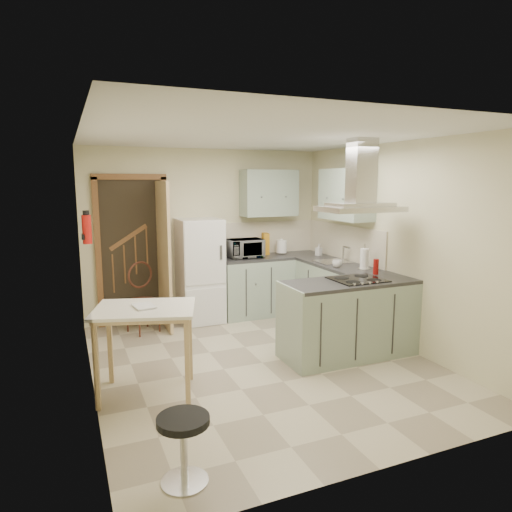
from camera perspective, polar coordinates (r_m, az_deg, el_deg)
name	(u,v)px	position (r m, az deg, el deg)	size (l,w,h in m)	color
floor	(262,363)	(5.30, 0.79, -13.20)	(4.20, 4.20, 0.00)	#BBB091
ceiling	(263,136)	(4.92, 0.85, 14.83)	(4.20, 4.20, 0.00)	silver
back_wall	(207,234)	(6.91, -6.19, 2.80)	(3.60, 3.60, 0.00)	beige
left_wall	(87,266)	(4.55, -20.43, -1.12)	(4.20, 4.20, 0.00)	beige
right_wall	(395,245)	(5.90, 17.04, 1.34)	(4.20, 4.20, 0.00)	beige
doorway	(133,251)	(6.68, -15.16, 0.58)	(1.10, 0.12, 2.10)	brown
fridge	(200,271)	(6.65, -7.02, -1.83)	(0.60, 0.60, 1.50)	white
counter_back	(255,286)	(6.99, -0.16, -3.73)	(1.08, 0.60, 0.90)	#9EB2A0
counter_right	(325,290)	(6.78, 8.65, -4.25)	(0.60, 1.95, 0.90)	#9EB2A0
splashback	(265,237)	(7.24, 1.15, 2.36)	(1.68, 0.02, 0.50)	beige
wall_cabinet_back	(269,193)	(7.04, 1.63, 7.87)	(0.85, 0.35, 0.70)	#9EB2A0
wall_cabinet_right	(346,194)	(6.43, 11.20, 7.56)	(0.35, 0.90, 0.70)	#9EB2A0
peninsula	(349,318)	(5.47, 11.55, -7.64)	(1.55, 0.65, 0.90)	#9EB2A0
hob	(358,279)	(5.41, 12.58, -2.87)	(0.58, 0.50, 0.01)	black
extractor_hood	(360,209)	(5.30, 12.89, 5.76)	(0.90, 0.55, 0.10)	silver
sink	(333,262)	(6.54, 9.54, -0.70)	(0.45, 0.40, 0.01)	silver
fire_extinguisher	(87,229)	(5.41, -20.39, 3.14)	(0.10, 0.10, 0.32)	#B2140F
drop_leaf_table	(146,351)	(4.56, -13.53, -11.47)	(0.92, 0.69, 0.86)	#D4B882
bentwood_chair	(143,301)	(6.37, -13.99, -5.47)	(0.38, 0.38, 0.86)	#493018
stool	(184,449)	(3.38, -9.01, -22.77)	(0.36, 0.36, 0.48)	black
microwave	(245,248)	(6.80, -1.32, 0.96)	(0.50, 0.34, 0.28)	black
kettle	(282,246)	(7.16, 3.21, 1.21)	(0.16, 0.16, 0.24)	white
cereal_box	(265,244)	(7.14, 1.19, 1.57)	(0.09, 0.22, 0.33)	orange
soap_bottle	(319,250)	(7.06, 7.84, 0.77)	(0.08, 0.08, 0.18)	#A4A1AD
paper_towel	(364,259)	(6.06, 13.40, -0.32)	(0.11, 0.11, 0.28)	white
cup	(337,264)	(6.14, 10.10, -0.95)	(0.12, 0.12, 0.10)	beige
red_bottle	(376,267)	(5.78, 14.76, -1.30)	(0.07, 0.07, 0.19)	#A3110E
book	(134,303)	(4.39, -14.98, -5.68)	(0.18, 0.24, 0.11)	#983233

